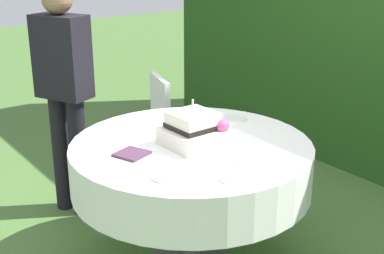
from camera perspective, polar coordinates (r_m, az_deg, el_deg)
name	(u,v)px	position (r m, az deg, el deg)	size (l,w,h in m)	color
cake_table	(191,165)	(3.03, -0.08, -4.07)	(1.36, 1.36, 0.78)	#4C4C51
wedding_cake	(194,130)	(2.93, 0.18, -0.34)	(0.31, 0.31, 0.26)	silver
serving_plate_near	(234,178)	(2.55, 4.49, -5.48)	(0.15, 0.15, 0.01)	white
serving_plate_far	(235,118)	(3.38, 4.61, 0.92)	(0.15, 0.15, 0.01)	white
serving_plate_left	(247,162)	(2.73, 5.87, -3.71)	(0.13, 0.13, 0.01)	white
serving_plate_right	(165,178)	(2.55, -2.93, -5.43)	(0.12, 0.12, 0.01)	white
napkin_stack	(132,154)	(2.83, -6.47, -2.87)	(0.15, 0.15, 0.01)	#4C2D47
garden_chair	(148,123)	(4.04, -4.76, 0.39)	(0.50, 0.50, 0.89)	white
standing_person	(64,86)	(3.68, -13.53, 4.33)	(0.41, 0.33, 1.60)	black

